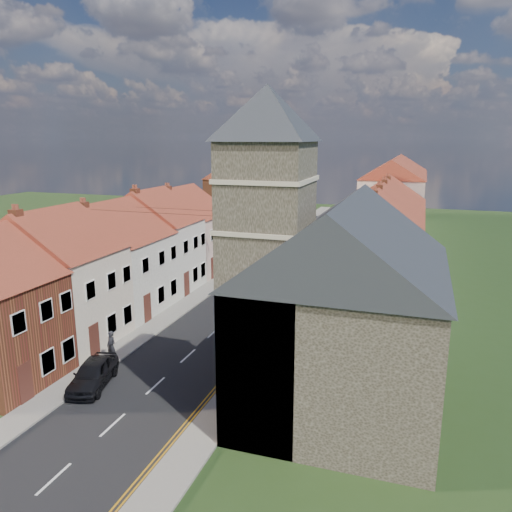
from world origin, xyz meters
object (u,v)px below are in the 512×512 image
Objects in this scene: car_mid at (256,259)px; car_distant at (310,220)px; car_near at (93,373)px; pedestrian_left at (111,346)px; lamppost at (218,249)px; pedestrian_right at (253,356)px; car_far_b at (330,247)px; car_far at (291,234)px; church at (335,292)px.

car_distant is at bearing 87.84° from car_mid.
pedestrian_left reaches higher than car_near.
lamppost is 1.40× the size of car_near.
pedestrian_left is 1.10× the size of pedestrian_right.
car_distant is 1.02× the size of car_far_b.
car_mid is 24.52m from pedestrian_left.
pedestrian_right reaches higher than car_far.
pedestrian_right is (-4.93, 2.07, -4.93)m from church.
church reaches higher than pedestrian_right.
car_far is (0.61, 23.69, -2.93)m from lamppost.
car_far is 39.06m from pedestrian_right.
pedestrian_left is at bearing 14.72° from pedestrian_right.
lamppost reaches higher than car_near.
car_far_b reaches higher than car_distant.
car_distant is (-12.56, 52.32, -5.21)m from church.
car_far_b is (-1.23, 31.56, -0.26)m from pedestrian_right.
lamppost is at bearing 128.30° from church.
car_far is 2.30× the size of pedestrian_left.
car_mid is 2.45× the size of pedestrian_left.
pedestrian_right is at bearing 157.27° from church.
car_distant is at bearing -67.95° from car_far_b.
lamppost reaches higher than pedestrian_right.
church is 42.61m from car_far.
car_distant is 50.83m from pedestrian_right.
lamppost is at bearing -76.01° from car_far.
car_mid is 24.13m from pedestrian_right.
pedestrian_right is at bearing 27.91° from pedestrian_left.
church is 54.06m from car_distant.
pedestrian_right reaches higher than car_mid.
lamppost reaches higher than car_distant.
car_far_b is (7.01, 16.96, -2.85)m from lamppost.
church is 34.58m from car_far_b.
car_mid is at bearing 116.39° from church.
car_near is 8.81m from pedestrian_right.
car_mid is at bearing -73.96° from car_far.
church reaches higher than pedestrian_left.
car_far_b is at bearing 51.60° from car_mid.
car_far_b is at bearing 100.38° from church.
car_near is 0.89× the size of car_distant.
car_near is (0.62, -19.03, -2.81)m from lamppost.
lamppost is 1.24× the size of car_distant.
church reaches higher than car_mid.
pedestrian_left reaches higher than car_far_b.
pedestrian_left is 0.38× the size of car_far_b.
car_distant is at bearing 89.02° from lamppost.
car_near is 54.68m from car_distant.
church is at bearing 15.20° from pedestrian_left.
pedestrian_right is at bearing -63.27° from car_far.
church is at bearing -66.09° from car_mid.
car_distant is 2.65× the size of pedestrian_left.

